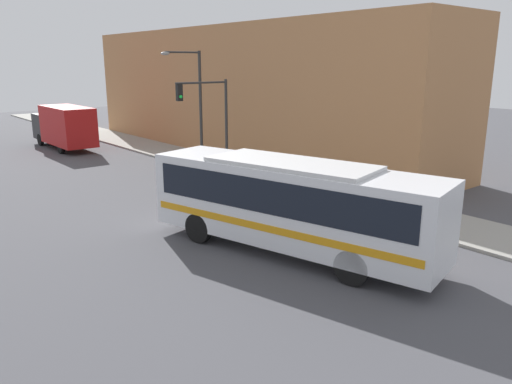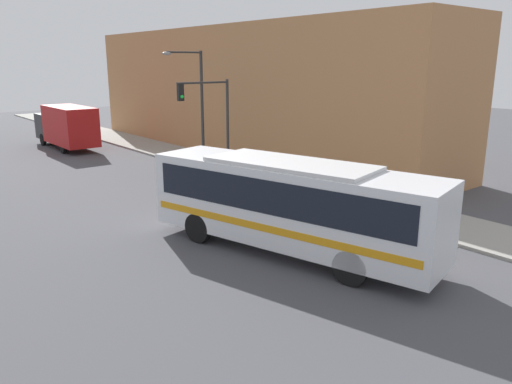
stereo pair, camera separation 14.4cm
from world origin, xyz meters
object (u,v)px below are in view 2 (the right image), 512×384
Objects in this scene: delivery_truck at (66,126)px; traffic_light_pole at (211,110)px; parking_meter at (268,167)px; street_lamp at (197,98)px; fire_hydrant at (332,193)px; city_bus at (290,201)px.

traffic_light_pole reaches higher than delivery_truck.
delivery_truck is at bearing 102.02° from parking_meter.
street_lamp is (3.82, -12.06, 2.49)m from delivery_truck.
street_lamp is at bearing 72.47° from traffic_light_pole.
city_bus is at bearing -150.85° from fire_hydrant.
city_bus is at bearing -111.22° from street_lamp.
delivery_truck is 12.89m from street_lamp.
delivery_truck reaches higher than parking_meter.
city_bus reaches higher than parking_meter.
traffic_light_pole reaches higher than parking_meter.
parking_meter is at bearing -88.99° from street_lamp.
traffic_light_pole is 0.77× the size of street_lamp.
delivery_truck is at bearing 101.31° from traffic_light_pole.
fire_hydrant is 4.53m from parking_meter.
city_bus is at bearing -93.56° from delivery_truck.
street_lamp is at bearing 54.76° from city_bus.
city_bus is 26.12m from delivery_truck.
city_bus is at bearing -112.09° from traffic_light_pole.
traffic_light_pole reaches higher than city_bus.
city_bus is 1.54× the size of street_lamp.
city_bus is at bearing -126.14° from parking_meter.
traffic_light_pole is at bearing 96.80° from fire_hydrant.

